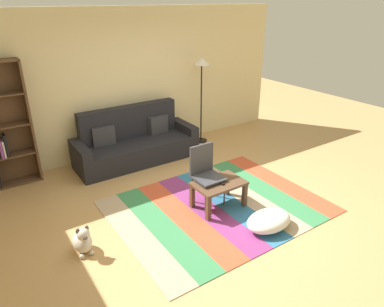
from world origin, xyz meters
TOP-DOWN VIEW (x-y plane):
  - ground_plane at (0.00, 0.00)m, footprint 14.00×14.00m
  - back_wall at (0.00, 2.55)m, footprint 6.80×0.10m
  - rug at (0.07, -0.14)m, footprint 2.98×2.28m
  - couch at (-0.21, 2.02)m, footprint 2.26×0.80m
  - coffee_table at (0.08, -0.14)m, footprint 0.74×0.48m
  - pouf at (0.31, -0.94)m, footprint 0.67×0.44m
  - dog at (-1.89, -0.03)m, footprint 0.22×0.35m
  - standing_lamp at (1.35, 2.12)m, footprint 0.32×0.32m
  - tv_remote at (0.09, -0.17)m, footprint 0.05×0.15m
  - folding_chair at (0.00, 0.09)m, footprint 0.40×0.40m

SIDE VIEW (x-z plane):
  - ground_plane at x=0.00m, z-range 0.00..0.00m
  - rug at x=0.07m, z-range 0.00..0.01m
  - pouf at x=0.31m, z-range 0.01..0.24m
  - dog at x=-1.89m, z-range -0.04..0.36m
  - coffee_table at x=0.08m, z-range 0.13..0.53m
  - couch at x=-0.21m, z-range -0.16..0.84m
  - tv_remote at x=0.09m, z-range 0.41..0.43m
  - folding_chair at x=0.00m, z-range 0.08..0.98m
  - back_wall at x=0.00m, z-range 0.00..2.70m
  - standing_lamp at x=1.35m, z-range 0.59..2.34m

